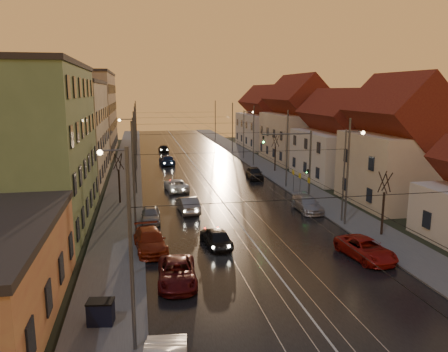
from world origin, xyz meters
TOP-DOWN VIEW (x-y plane):
  - ground at (0.00, 0.00)m, footprint 160.00×160.00m
  - road at (0.00, 40.00)m, footprint 16.00×120.00m
  - sidewalk_left at (-10.00, 40.00)m, footprint 4.00×120.00m
  - sidewalk_right at (10.00, 40.00)m, footprint 4.00×120.00m
  - tram_rail_0 at (-2.20, 40.00)m, footprint 0.06×120.00m
  - tram_rail_1 at (-0.77, 40.00)m, footprint 0.06×120.00m
  - tram_rail_2 at (0.77, 40.00)m, footprint 0.06×120.00m
  - tram_rail_3 at (2.20, 40.00)m, footprint 0.06×120.00m
  - apartment_left_1 at (-17.50, 14.00)m, footprint 10.00×18.00m
  - apartment_left_2 at (-17.50, 34.00)m, footprint 10.00×20.00m
  - apartment_left_3 at (-17.50, 58.00)m, footprint 10.00×24.00m
  - house_right_1 at (17.00, 15.00)m, footprint 8.67×10.20m
  - house_right_2 at (17.00, 28.00)m, footprint 9.18×12.24m
  - house_right_3 at (17.00, 43.00)m, footprint 9.18×14.28m
  - house_right_4 at (17.00, 61.00)m, footprint 9.18×16.32m
  - catenary_pole_l_0 at (-8.60, -6.00)m, footprint 0.16×0.16m
  - catenary_pole_l_1 at (-8.60, 9.00)m, footprint 0.16×0.16m
  - catenary_pole_r_1 at (8.60, 9.00)m, footprint 0.16×0.16m
  - catenary_pole_l_2 at (-8.60, 24.00)m, footprint 0.16×0.16m
  - catenary_pole_r_2 at (8.60, 24.00)m, footprint 0.16×0.16m
  - catenary_pole_l_3 at (-8.60, 39.00)m, footprint 0.16×0.16m
  - catenary_pole_r_3 at (8.60, 39.00)m, footprint 0.16×0.16m
  - catenary_pole_l_4 at (-8.60, 54.00)m, footprint 0.16×0.16m
  - catenary_pole_r_4 at (8.60, 54.00)m, footprint 0.16×0.16m
  - catenary_pole_l_5 at (-8.60, 72.00)m, footprint 0.16×0.16m
  - catenary_pole_r_5 at (8.60, 72.00)m, footprint 0.16×0.16m
  - street_lamp_0 at (-9.10, 2.00)m, footprint 1.75×0.32m
  - street_lamp_1 at (9.10, 10.00)m, footprint 1.75×0.32m
  - street_lamp_2 at (-9.10, 30.00)m, footprint 1.75×0.32m
  - street_lamp_3 at (9.10, 46.00)m, footprint 1.75×0.32m
  - traffic_light_mast at (7.99, 18.00)m, footprint 5.30×0.32m
  - bare_tree_0 at (-10.20, 20.00)m, footprint 1.09×1.09m
  - bare_tree_1 at (10.20, 6.00)m, footprint 1.09×1.09m
  - bare_tree_2 at (10.40, 34.00)m, footprint 1.09×1.09m
  - driving_car_0 at (-2.87, 6.28)m, footprint 2.13×4.35m
  - driving_car_1 at (-3.86, 15.72)m, footprint 1.97×4.64m
  - driving_car_2 at (-4.18, 24.64)m, footprint 2.74×5.09m
  - driving_car_3 at (-4.04, 42.58)m, footprint 2.40×5.21m
  - driving_car_4 at (-3.73, 56.97)m, footprint 1.89×4.14m
  - parked_left_1 at (-6.20, 0.52)m, footprint 2.49×4.92m
  - parked_left_2 at (-7.60, 6.28)m, footprint 2.53×5.21m
  - parked_left_3 at (-7.35, 13.18)m, footprint 1.68×3.97m
  - parked_right_0 at (6.64, 2.00)m, footprint 2.87×5.15m
  - parked_right_1 at (7.19, 13.91)m, footprint 2.05×4.87m
  - parked_right_2 at (6.27, 29.60)m, footprint 2.16×4.62m
  - dumpster at (-10.21, -3.54)m, footprint 1.31×0.97m

SIDE VIEW (x-z plane):
  - ground at x=0.00m, z-range 0.00..0.00m
  - road at x=0.00m, z-range 0.00..0.04m
  - tram_rail_0 at x=-2.20m, z-range 0.04..0.07m
  - tram_rail_1 at x=-0.77m, z-range 0.04..0.07m
  - tram_rail_2 at x=0.77m, z-range 0.04..0.07m
  - tram_rail_3 at x=2.20m, z-range 0.04..0.07m
  - sidewalk_left at x=-10.00m, z-range 0.00..0.15m
  - sidewalk_right at x=10.00m, z-range 0.00..0.15m
  - parked_left_1 at x=-6.20m, z-range 0.00..1.33m
  - parked_left_3 at x=-7.35m, z-range 0.00..1.34m
  - driving_car_2 at x=-4.18m, z-range 0.00..1.36m
  - parked_right_0 at x=6.64m, z-range 0.00..1.36m
  - driving_car_4 at x=-3.73m, z-range 0.00..1.38m
  - dumpster at x=-10.21m, z-range 0.15..1.25m
  - parked_right_1 at x=7.19m, z-range 0.00..1.40m
  - driving_car_0 at x=-2.87m, z-range 0.00..1.43m
  - parked_left_2 at x=-7.60m, z-range 0.00..1.46m
  - driving_car_3 at x=-4.04m, z-range 0.00..1.48m
  - driving_car_1 at x=-3.86m, z-range 0.00..1.49m
  - parked_right_2 at x=6.27m, z-range 0.00..1.53m
  - bare_tree_0 at x=-10.20m, z-range -0.07..5.04m
  - bare_tree_1 at x=10.20m, z-range -0.07..5.04m
  - bare_tree_2 at x=10.40m, z-range -0.07..5.04m
  - catenary_pole_l_0 at x=-8.60m, z-range 0.00..9.00m
  - catenary_pole_l_1 at x=-8.60m, z-range 0.00..9.00m
  - catenary_pole_r_1 at x=8.60m, z-range 0.00..9.00m
  - catenary_pole_l_2 at x=-8.60m, z-range 0.00..9.00m
  - catenary_pole_r_2 at x=8.60m, z-range 0.00..9.00m
  - catenary_pole_l_3 at x=-8.60m, z-range 0.00..9.00m
  - catenary_pole_r_3 at x=8.60m, z-range 0.00..9.00m
  - catenary_pole_l_4 at x=-8.60m, z-range 0.00..9.00m
  - catenary_pole_r_4 at x=8.60m, z-range 0.00..9.00m
  - catenary_pole_l_5 at x=-8.60m, z-range 0.00..9.00m
  - catenary_pole_r_5 at x=8.60m, z-range 0.00..9.00m
  - traffic_light_mast at x=7.99m, z-range 1.00..8.20m
  - house_right_2 at x=17.00m, z-range 0.04..9.24m
  - street_lamp_0 at x=-9.10m, z-range 0.89..8.89m
  - street_lamp_1 at x=9.10m, z-range 0.89..8.89m
  - street_lamp_2 at x=-9.10m, z-range 0.89..8.89m
  - street_lamp_3 at x=9.10m, z-range 0.89..8.89m
  - house_right_4 at x=17.00m, z-range 0.05..10.05m
  - house_right_1 at x=17.00m, z-range 0.05..10.85m
  - house_right_3 at x=17.00m, z-range 0.05..11.55m
  - apartment_left_2 at x=-17.50m, z-range 0.00..12.00m
  - apartment_left_1 at x=-17.50m, z-range 0.00..13.00m
  - apartment_left_3 at x=-17.50m, z-range 0.00..14.00m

